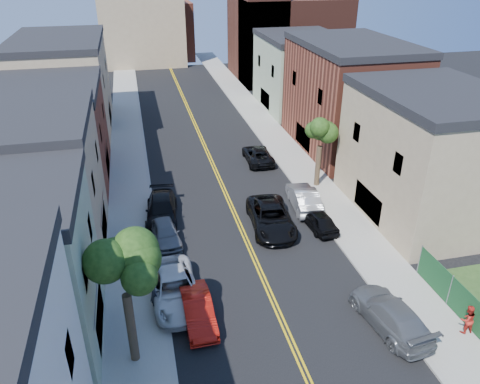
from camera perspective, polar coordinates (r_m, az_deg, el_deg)
sidewalk_left at (r=46.82m, az=-13.72°, el=4.20°), size 3.20×100.00×0.15m
sidewalk_right at (r=49.00m, az=5.08°, el=5.96°), size 3.20×100.00×0.15m
curb_left at (r=46.81m, az=-11.58°, el=4.43°), size 0.30×100.00×0.15m
curb_right at (r=48.51m, az=3.10°, el=5.81°), size 0.30×100.00×0.15m
bldg_left_tan_near at (r=32.16m, az=-25.03°, el=-0.07°), size 9.00×10.00×9.00m
bldg_left_brick at (r=42.31m, az=-22.51°, el=6.07°), size 9.00×12.00×8.00m
bldg_left_tan_far at (r=55.35m, az=-20.86°, el=11.93°), size 9.00×16.00×9.50m
bldg_right_tan at (r=36.73m, az=22.27°, el=3.83°), size 9.00×12.00×9.00m
bldg_right_brick at (r=47.90m, az=13.17°, el=11.07°), size 9.00×14.00×10.00m
bldg_right_palegrn at (r=60.54m, az=7.37°, el=14.19°), size 9.00×12.00×8.50m
church at (r=74.73m, az=5.19°, el=19.16°), size 16.20×14.20×22.60m
backdrop_left at (r=86.11m, az=-11.92°, el=18.98°), size 14.00×8.00×12.00m
backdrop_center at (r=90.42m, az=-9.30°, el=18.94°), size 10.00×8.00×10.00m
tree_left_mid at (r=20.72m, az=-14.50°, el=-6.93°), size 5.20×5.20×9.29m
tree_right_far at (r=38.29m, az=10.04°, el=8.46°), size 4.40×4.40×8.03m
red_sedan at (r=25.98m, az=-5.23°, el=-14.28°), size 1.67×4.50×1.47m
white_pickup at (r=27.36m, az=-8.04°, el=-11.69°), size 3.15×6.10×1.65m
grey_car_left at (r=32.52m, az=-9.19°, el=-4.90°), size 2.23×4.59×1.51m
black_car_left at (r=35.19m, az=-9.64°, el=-2.15°), size 2.84×5.79×1.62m
grey_car_right at (r=26.77m, az=18.03°, el=-14.13°), size 2.91×5.78×1.61m
black_car_right at (r=34.12m, az=9.65°, el=-3.40°), size 2.00×4.18×1.38m
silver_car_right at (r=36.57m, az=7.85°, el=-0.72°), size 2.27×5.31×1.70m
dark_car_right_far at (r=44.43m, az=2.20°, el=4.61°), size 2.53×5.19×1.42m
black_suv_lane at (r=33.66m, az=3.84°, el=-3.15°), size 3.37×6.44×1.73m
pedestrian_left at (r=26.76m, az=-10.55°, el=-12.35°), size 0.66×0.77×1.80m
pedestrian_right at (r=27.63m, az=26.20°, el=-13.88°), size 0.84×0.66×1.70m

